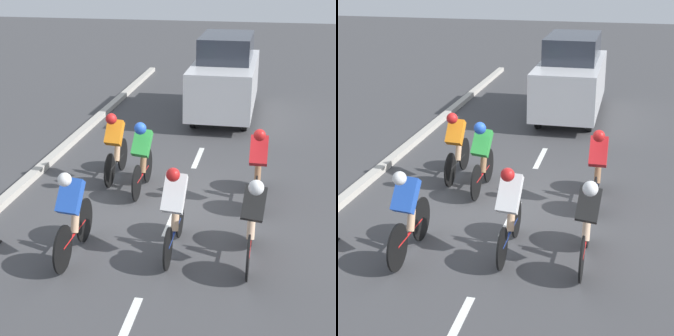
# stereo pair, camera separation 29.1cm
# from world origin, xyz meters

# --- Properties ---
(ground_plane) EXTENTS (60.00, 60.00, 0.00)m
(ground_plane) POSITION_xyz_m (0.00, 0.00, 0.00)
(ground_plane) COLOR #424244
(lane_stripe_near) EXTENTS (0.12, 1.40, 0.01)m
(lane_stripe_near) POSITION_xyz_m (0.00, 3.71, 0.00)
(lane_stripe_near) COLOR white
(lane_stripe_near) RESTS_ON ground
(lane_stripe_mid) EXTENTS (0.12, 1.40, 0.01)m
(lane_stripe_mid) POSITION_xyz_m (0.00, 0.51, 0.00)
(lane_stripe_mid) COLOR white
(lane_stripe_mid) RESTS_ON ground
(lane_stripe_far) EXTENTS (0.12, 1.40, 0.01)m
(lane_stripe_far) POSITION_xyz_m (0.00, -2.69, 0.00)
(lane_stripe_far) COLOR white
(lane_stripe_far) RESTS_ON ground
(curb) EXTENTS (0.20, 25.72, 0.14)m
(curb) POSITION_xyz_m (3.20, 0.51, 0.07)
(curb) COLOR #B7B2A8
(curb) RESTS_ON ground
(cyclist_red) EXTENTS (0.32, 1.72, 1.50)m
(cyclist_red) POSITION_xyz_m (-1.42, -0.50, 0.78)
(cyclist_red) COLOR black
(cyclist_red) RESTS_ON ground
(cyclist_green) EXTENTS (0.37, 1.64, 1.49)m
(cyclist_green) POSITION_xyz_m (0.79, -0.54, 0.78)
(cyclist_green) COLOR black
(cyclist_green) RESTS_ON ground
(cyclist_white) EXTENTS (0.36, 1.69, 1.53)m
(cyclist_white) POSITION_xyz_m (-0.25, 1.72, 0.80)
(cyclist_white) COLOR black
(cyclist_white) RESTS_ON ground
(cyclist_black) EXTENTS (0.37, 1.71, 1.46)m
(cyclist_black) POSITION_xyz_m (-1.43, 1.80, 0.76)
(cyclist_black) COLOR black
(cyclist_black) RESTS_ON ground
(cyclist_orange) EXTENTS (0.34, 1.67, 1.48)m
(cyclist_orange) POSITION_xyz_m (1.49, -1.09, 0.77)
(cyclist_orange) COLOR black
(cyclist_orange) RESTS_ON ground
(cyclist_blue) EXTENTS (0.36, 1.69, 1.50)m
(cyclist_blue) POSITION_xyz_m (1.24, 2.12, 0.76)
(cyclist_blue) COLOR black
(cyclist_blue) RESTS_ON ground
(support_car) EXTENTS (1.70, 4.20, 2.27)m
(support_car) POSITION_xyz_m (-0.22, -6.39, 1.13)
(support_car) COLOR black
(support_car) RESTS_ON ground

